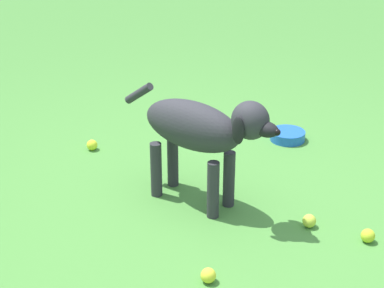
# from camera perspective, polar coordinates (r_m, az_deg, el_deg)

# --- Properties ---
(ground) EXTENTS (14.00, 14.00, 0.00)m
(ground) POSITION_cam_1_polar(r_m,az_deg,el_deg) (3.03, -0.16, -7.24)
(ground) COLOR #478438
(dog) EXTENTS (0.44, 0.87, 0.62)m
(dog) POSITION_cam_1_polar(r_m,az_deg,el_deg) (3.00, 0.83, 1.32)
(dog) COLOR #2D2D33
(dog) RESTS_ON ground
(tennis_ball_0) EXTENTS (0.07, 0.07, 0.07)m
(tennis_ball_0) POSITION_cam_1_polar(r_m,az_deg,el_deg) (3.03, 10.86, -7.04)
(tennis_ball_0) COLOR #C2D740
(tennis_ball_0) RESTS_ON ground
(tennis_ball_1) EXTENTS (0.07, 0.07, 0.07)m
(tennis_ball_1) POSITION_cam_1_polar(r_m,az_deg,el_deg) (2.98, 16.05, -8.20)
(tennis_ball_1) COLOR #BFD52D
(tennis_ball_1) RESTS_ON ground
(tennis_ball_2) EXTENTS (0.07, 0.07, 0.07)m
(tennis_ball_2) POSITION_cam_1_polar(r_m,az_deg,el_deg) (3.79, -9.29, -0.09)
(tennis_ball_2) COLOR #D2E32E
(tennis_ball_2) RESTS_ON ground
(tennis_ball_3) EXTENTS (0.07, 0.07, 0.07)m
(tennis_ball_3) POSITION_cam_1_polar(r_m,az_deg,el_deg) (2.62, 1.53, -12.13)
(tennis_ball_3) COLOR yellow
(tennis_ball_3) RESTS_ON ground
(water_bowl) EXTENTS (0.22, 0.22, 0.06)m
(water_bowl) POSITION_cam_1_polar(r_m,az_deg,el_deg) (3.92, 8.88, 0.78)
(water_bowl) COLOR blue
(water_bowl) RESTS_ON ground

